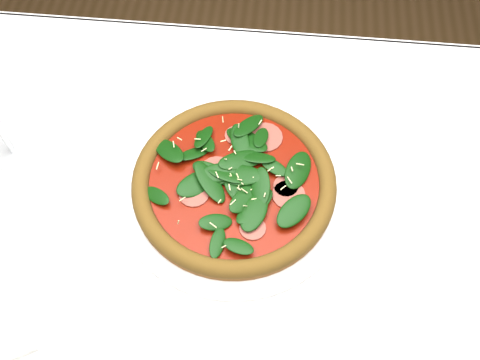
# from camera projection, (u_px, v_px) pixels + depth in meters

# --- Properties ---
(ground) EXTENTS (6.00, 6.00, 0.00)m
(ground) POSITION_uv_depth(u_px,v_px,m) (239.00, 340.00, 1.47)
(ground) COLOR brown
(ground) RESTS_ON ground
(dining_table) EXTENTS (1.21, 0.81, 0.75)m
(dining_table) POSITION_uv_depth(u_px,v_px,m) (238.00, 241.00, 0.91)
(dining_table) COLOR white
(dining_table) RESTS_ON ground
(plate) EXTENTS (0.37, 0.37, 0.02)m
(plate) POSITION_uv_depth(u_px,v_px,m) (234.00, 187.00, 0.84)
(plate) COLOR white
(plate) RESTS_ON dining_table
(pizza) EXTENTS (0.35, 0.35, 0.04)m
(pizza) POSITION_uv_depth(u_px,v_px,m) (234.00, 180.00, 0.82)
(pizza) COLOR #9B6725
(pizza) RESTS_ON plate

